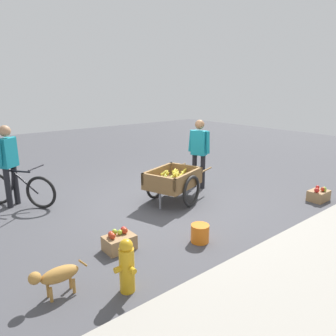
% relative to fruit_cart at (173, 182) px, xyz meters
% --- Properties ---
extents(ground_plane, '(24.00, 24.00, 0.00)m').
position_rel_fruit_cart_xyz_m(ground_plane, '(0.20, -0.02, -0.44)').
color(ground_plane, '#47474C').
extents(fruit_cart, '(1.80, 1.23, 0.74)m').
position_rel_fruit_cart_xyz_m(fruit_cart, '(0.00, 0.00, 0.00)').
color(fruit_cart, olive).
rests_on(fruit_cart, ground).
extents(vendor_person, '(0.30, 0.53, 1.61)m').
position_rel_fruit_cart_xyz_m(vendor_person, '(-1.09, -0.35, 0.52)').
color(vendor_person, black).
rests_on(vendor_person, ground).
extents(bicycle, '(1.05, 1.36, 0.85)m').
position_rel_fruit_cart_xyz_m(bicycle, '(2.54, -1.76, -0.09)').
color(bicycle, black).
rests_on(bicycle, ground).
extents(cyclist_person, '(0.43, 0.39, 1.63)m').
position_rel_fruit_cart_xyz_m(cyclist_person, '(2.63, -1.88, 0.53)').
color(cyclist_person, black).
rests_on(cyclist_person, ground).
extents(dog, '(0.67, 0.19, 0.40)m').
position_rel_fruit_cart_xyz_m(dog, '(3.00, 1.50, -0.17)').
color(dog, '#AD7A38').
rests_on(dog, ground).
extents(fire_hydrant, '(0.25, 0.25, 0.67)m').
position_rel_fruit_cart_xyz_m(fire_hydrant, '(2.33, 1.92, -0.11)').
color(fire_hydrant, gold).
rests_on(fire_hydrant, ground).
extents(plastic_bucket, '(0.29, 0.29, 0.28)m').
position_rel_fruit_cart_xyz_m(plastic_bucket, '(0.80, 1.60, -0.30)').
color(plastic_bucket, orange).
rests_on(plastic_bucket, ground).
extents(apple_crate, '(0.44, 0.32, 0.32)m').
position_rel_fruit_cart_xyz_m(apple_crate, '(-2.43, 1.90, -0.31)').
color(apple_crate, '#99754C').
rests_on(apple_crate, ground).
extents(mixed_fruit_crate, '(0.44, 0.32, 0.31)m').
position_rel_fruit_cart_xyz_m(mixed_fruit_crate, '(1.89, 1.01, -0.31)').
color(mixed_fruit_crate, '#99754C').
rests_on(mixed_fruit_crate, ground).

